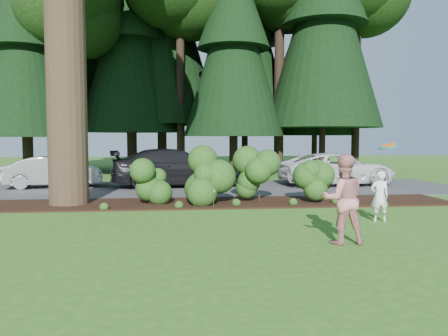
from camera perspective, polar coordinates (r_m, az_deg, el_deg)
The scene contains 12 objects.
ground at distance 11.26m, azimuth -0.43°, elevation -7.15°, with size 80.00×80.00×0.00m, color #275D1A.
mulch_bed at distance 14.45m, azimuth -1.61°, elevation -4.57°, with size 16.00×2.50×0.05m, color black.
driveway at distance 18.65m, azimuth -2.53°, elevation -2.66°, with size 22.00×6.00×0.03m, color #38383A.
shrub_row at distance 14.32m, azimuth 1.49°, elevation -1.49°, with size 6.53×1.60×1.61m.
lily_cluster at distance 13.53m, azimuth -2.63°, elevation -3.15°, with size 0.69×0.09×0.57m.
tree_wall at distance 28.37m, azimuth -3.09°, elevation 18.96°, with size 25.66×12.15×17.09m.
car_silver_wagon at distance 20.20m, azimuth -21.38°, elevation -0.48°, with size 1.41×4.05×1.34m, color silver.
car_white_suv at distance 20.40m, azimuth 14.48°, elevation -0.12°, with size 2.41×5.22×1.45m, color silver.
car_dark_suv at distance 19.34m, azimuth -6.22°, elevation 0.06°, with size 2.32×5.70×1.65m, color black.
child at distance 11.97m, azimuth 19.67°, elevation -3.50°, with size 0.49×0.32×1.33m, color white.
adult at distance 9.27m, azimuth 15.27°, elevation -3.97°, with size 0.89×0.69×1.83m, color red.
frisbee at distance 12.05m, azimuth 20.72°, elevation 2.73°, with size 0.53×0.53×0.23m.
Camera 1 is at (-1.01, -11.00, 2.18)m, focal length 35.00 mm.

